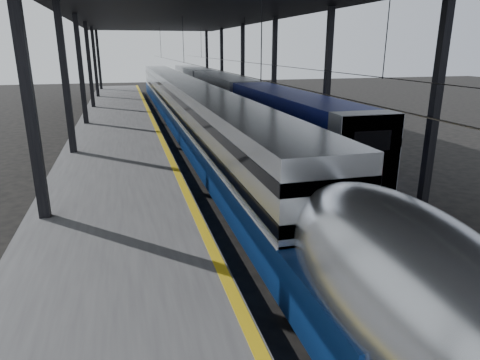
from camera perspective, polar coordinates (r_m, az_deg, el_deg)
name	(u,v)px	position (r m, az deg, el deg)	size (l,w,h in m)	color
ground	(245,294)	(12.41, 0.62, -14.97)	(160.00, 160.00, 0.00)	black
platform	(117,141)	(30.73, -16.05, 5.07)	(6.00, 80.00, 1.00)	#4C4C4F
yellow_strip	(158,131)	(30.70, -10.88, 6.38)	(0.30, 80.00, 0.01)	gold
rails	(230,140)	(31.67, -1.34, 5.30)	(6.52, 80.00, 0.16)	slate
canopy	(191,8)	(30.58, -6.56, 21.80)	(18.00, 75.00, 9.47)	black
tgv_train	(188,110)	(34.33, -6.91, 9.22)	(2.86, 65.20, 4.10)	silver
second_train	(224,95)	(44.09, -2.14, 11.23)	(2.91, 56.05, 4.00)	navy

